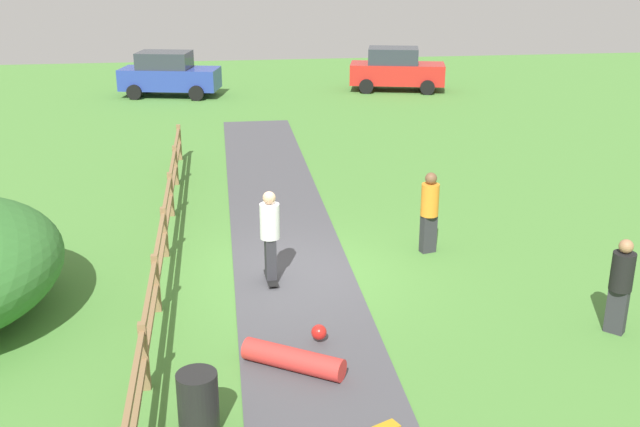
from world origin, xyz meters
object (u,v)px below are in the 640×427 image
Objects in this scene: trash_bin at (198,403)px; parked_car_blue at (169,74)px; skater_riding at (270,232)px; bystander_black at (621,282)px; skater_fallen at (295,357)px; bystander_orange at (429,209)px; parked_car_red at (396,69)px.

parked_car_blue is (-1.65, 24.57, 0.51)m from trash_bin.
skater_riding is 6.35m from bystander_black.
skater_fallen is at bearing -87.51° from skater_riding.
bystander_black is 0.38× the size of parked_car_blue.
skater_fallen is 0.36× the size of parked_car_blue.
bystander_black reaches higher than skater_fallen.
trash_bin is at bearing -86.17° from parked_car_blue.
skater_fallen is 23.34m from parked_car_blue.
bystander_orange is (4.80, 5.81, 0.54)m from trash_bin.
bystander_black is (5.55, 0.45, 0.74)m from skater_fallen.
skater_fallen is (0.14, -3.25, -0.86)m from skater_riding.
parked_car_red is 1.00× the size of parked_car_blue.
bystander_black is at bearing 4.58° from skater_fallen.
parked_car_red is (6.99, 23.12, 0.76)m from skater_fallen.
parked_car_blue is (-10.10, -0.00, 0.00)m from parked_car_red.
parked_car_blue reaches higher than skater_fallen.
trash_bin is at bearing -164.93° from bystander_black.
trash_bin is 0.20× the size of parked_car_red.
parked_car_red reaches higher than skater_riding.
bystander_orange is (3.33, 4.36, 0.79)m from skater_fallen.
skater_riding is 3.37m from skater_fallen.
trash_bin is at bearing -108.99° from parked_car_red.
skater_riding reaches higher than skater_fallen.
skater_riding is at bearing -162.22° from bystander_orange.
skater_riding is 21.11m from parked_car_red.
trash_bin is 0.20× the size of parked_car_blue.
skater_riding is at bearing 92.49° from skater_fallen.
skater_riding is 3.65m from bystander_orange.
skater_fallen is (1.46, 1.44, -0.25)m from trash_bin.
parked_car_red is at bearing 86.37° from bystander_black.
skater_riding is 1.16× the size of skater_fallen.
bystander_orange is 0.40× the size of parked_car_blue.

